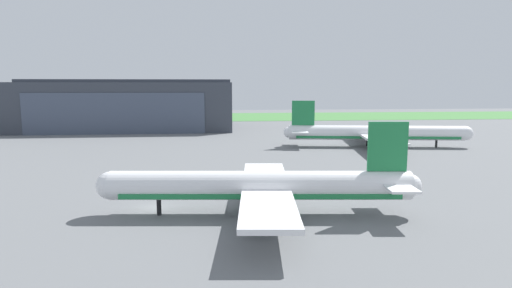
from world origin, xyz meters
TOP-DOWN VIEW (x-y plane):
  - ground_plane at (0.00, 0.00)m, footprint 440.00×440.00m
  - grass_field_strip at (0.00, 158.85)m, footprint 440.00×56.00m
  - maintenance_hangar at (-23.87, 105.03)m, footprint 75.63×40.43m
  - airliner_near_left at (13.65, -4.37)m, footprint 38.94×30.71m
  - airliner_far_left at (49.19, 49.39)m, footprint 47.33×39.42m

SIDE VIEW (x-z plane):
  - ground_plane at x=0.00m, z-range 0.00..0.00m
  - grass_field_strip at x=0.00m, z-range 0.00..0.08m
  - airliner_far_left at x=49.19m, z-range -2.39..9.44m
  - airliner_near_left at x=13.65m, z-range -2.14..9.23m
  - maintenance_hangar at x=-23.87m, z-range -0.46..17.48m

